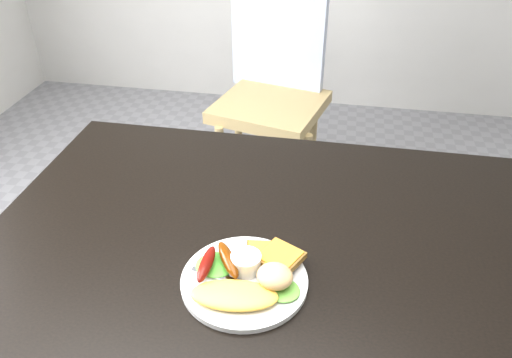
% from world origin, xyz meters
% --- Properties ---
extents(dining_table, '(1.20, 0.80, 0.04)m').
position_xyz_m(dining_table, '(0.00, 0.00, 0.73)').
color(dining_table, black).
rests_on(dining_table, ground).
extents(dining_chair, '(0.53, 0.53, 0.05)m').
position_xyz_m(dining_chair, '(-0.19, 1.19, 0.45)').
color(dining_chair, tan).
rests_on(dining_chair, ground).
extents(person, '(0.62, 0.52, 1.45)m').
position_xyz_m(person, '(0.05, 0.45, 0.73)').
color(person, navy).
rests_on(person, ground).
extents(plate, '(0.23, 0.23, 0.01)m').
position_xyz_m(plate, '(-0.03, -0.15, 0.76)').
color(plate, white).
rests_on(plate, dining_table).
extents(lettuce_left, '(0.10, 0.09, 0.01)m').
position_xyz_m(lettuce_left, '(-0.09, -0.13, 0.77)').
color(lettuce_left, green).
rests_on(lettuce_left, plate).
extents(lettuce_right, '(0.08, 0.08, 0.01)m').
position_xyz_m(lettuce_right, '(0.04, -0.17, 0.77)').
color(lettuce_right, '#59932E').
rests_on(lettuce_right, plate).
extents(omelette, '(0.16, 0.09, 0.02)m').
position_xyz_m(omelette, '(-0.04, -0.20, 0.77)').
color(omelette, '#FAA743').
rests_on(omelette, plate).
extents(sausage_a, '(0.03, 0.10, 0.02)m').
position_xyz_m(sausage_a, '(-0.11, -0.15, 0.78)').
color(sausage_a, '#5F0900').
rests_on(sausage_a, lettuce_left).
extents(sausage_b, '(0.07, 0.10, 0.02)m').
position_xyz_m(sausage_b, '(-0.07, -0.13, 0.78)').
color(sausage_b, '#5F2403').
rests_on(sausage_b, lettuce_left).
extents(ramekin, '(0.06, 0.06, 0.03)m').
position_xyz_m(ramekin, '(-0.04, -0.13, 0.78)').
color(ramekin, white).
rests_on(ramekin, plate).
extents(toast_a, '(0.08, 0.08, 0.01)m').
position_xyz_m(toast_a, '(-0.01, -0.09, 0.77)').
color(toast_a, brown).
rests_on(toast_a, plate).
extents(toast_b, '(0.10, 0.10, 0.01)m').
position_xyz_m(toast_b, '(0.02, -0.11, 0.78)').
color(toast_b, '#985829').
rests_on(toast_b, toast_a).
extents(potato_salad, '(0.08, 0.08, 0.04)m').
position_xyz_m(potato_salad, '(0.02, -0.16, 0.79)').
color(potato_salad, beige).
rests_on(potato_salad, lettuce_right).
extents(fork, '(0.15, 0.04, 0.00)m').
position_xyz_m(fork, '(-0.06, -0.16, 0.76)').
color(fork, '#ADAFB7').
rests_on(fork, plate).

